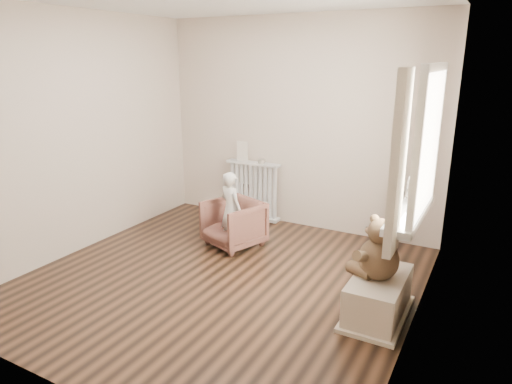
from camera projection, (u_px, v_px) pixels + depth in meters
The scene contains 18 objects.
floor at pixel (221, 279), 4.50m from camera, with size 3.60×3.60×0.01m, color black.
back_wall at pixel (297, 125), 5.64m from camera, with size 3.60×0.02×2.60m, color beige.
front_wall at pixel (45, 202), 2.61m from camera, with size 3.60×0.02×2.60m, color beige.
left_wall at pixel (79, 134), 4.96m from camera, with size 0.02×3.60×2.60m, color beige.
right_wall at pixel (426, 172), 3.30m from camera, with size 0.02×3.60×2.60m, color beige.
window at pixel (429, 145), 3.53m from camera, with size 0.03×0.90×1.10m, color white.
window_sill at pixel (410, 213), 3.74m from camera, with size 0.22×1.10×0.06m, color silver.
curtain_left at pixel (398, 165), 3.12m from camera, with size 0.06×0.26×1.30m, color #B3A990.
curtain_right at pixel (425, 140), 4.08m from camera, with size 0.06×0.26×1.30m, color #B3A990.
radiator at pixel (253, 191), 6.06m from camera, with size 0.75×0.14×0.79m, color silver.
paper_doll at pixel (242, 151), 5.98m from camera, with size 0.16×0.01×0.26m, color beige.
tin_a at pixel (261, 161), 5.88m from camera, with size 0.09×0.09×0.05m, color #A59E8C.
toy_vanity at pixel (243, 199), 6.13m from camera, with size 0.30×0.22×0.48m, color silver.
armchair at pixel (233, 224), 5.23m from camera, with size 0.57×0.59×0.54m, color brown.
child at pixel (231, 209), 5.13m from camera, with size 0.32×0.21×0.87m, color silver.
toy_bench at pixel (378, 294), 3.80m from camera, with size 0.41×0.77×0.36m, color beige.
teddy_bear at pixel (380, 243), 3.65m from camera, with size 0.43×0.33×0.52m, color #3E2C1B, non-canonical shape.
plush_cat at pixel (415, 191), 3.90m from camera, with size 0.18×0.29×0.25m, color slate, non-canonical shape.
Camera 1 is at (2.25, -3.41, 2.10)m, focal length 32.00 mm.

